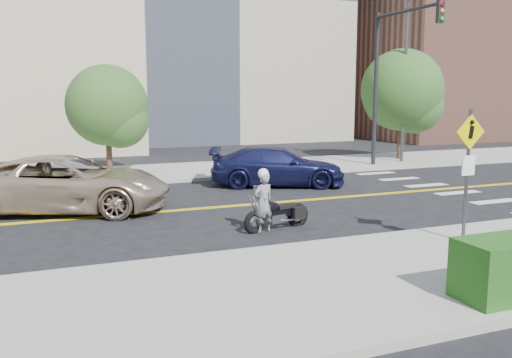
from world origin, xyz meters
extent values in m
plane|color=black|center=(0.00, 0.00, 0.00)|extent=(120.00, 120.00, 0.00)
cube|color=#9E9B91|center=(0.00, -7.50, 0.07)|extent=(60.00, 5.00, 0.15)
cube|color=#9E9B91|center=(0.00, 7.50, 0.07)|extent=(60.00, 5.00, 0.15)
cube|color=#A39984|center=(8.00, 26.00, 10.00)|extent=(18.00, 14.00, 20.00)
cube|color=#8C5947|center=(26.00, 20.00, 6.00)|extent=(14.00, 12.00, 12.00)
cylinder|color=#4C4C51|center=(12.00, 6.50, 4.15)|extent=(0.16, 0.16, 8.00)
cylinder|color=black|center=(10.00, 6.00, 3.65)|extent=(0.20, 0.20, 7.00)
cylinder|color=black|center=(10.00, 3.80, 6.95)|extent=(0.14, 4.40, 0.14)
cube|color=black|center=(10.00, 1.80, 6.65)|extent=(0.28, 0.18, 0.90)
cylinder|color=#4C4C51|center=(4.20, -6.30, 1.65)|extent=(0.08, 0.08, 3.00)
cube|color=#F9D800|center=(4.20, -6.33, 2.65)|extent=(0.78, 0.03, 0.78)
cube|color=white|center=(4.20, -6.33, 1.90)|extent=(0.35, 0.03, 0.45)
imported|color=#9A9B9E|center=(0.45, -3.36, 0.77)|extent=(0.64, 0.51, 1.55)
sphere|color=white|center=(0.45, -3.36, 1.50)|extent=(0.28, 0.28, 0.28)
imported|color=tan|center=(-4.04, 1.11, 0.84)|extent=(6.64, 4.71, 1.68)
imported|color=#A2A4A9|center=(-4.06, 3.82, 0.64)|extent=(4.10, 2.78, 1.28)
imported|color=#171945|center=(3.65, 2.98, 0.74)|extent=(5.50, 3.81, 1.48)
cylinder|color=#382619|center=(-1.97, 8.22, 1.92)|extent=(0.25, 0.25, 3.84)
sphere|color=#2C531A|center=(-1.97, 8.22, 3.00)|extent=(3.46, 3.46, 3.46)
cylinder|color=#382619|center=(12.59, 7.48, 2.35)|extent=(0.28, 0.28, 4.71)
sphere|color=#2A531A|center=(12.59, 7.48, 3.67)|extent=(4.16, 4.16, 4.16)
camera|label=1|loc=(-4.68, -15.74, 3.50)|focal=38.00mm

